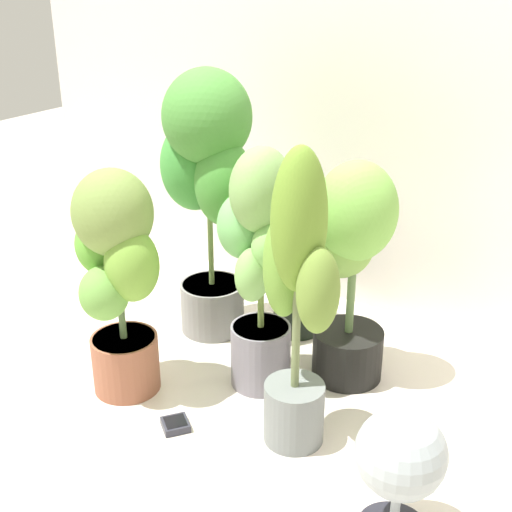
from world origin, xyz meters
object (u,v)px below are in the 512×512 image
(potted_plant_back_left, at_px, (207,172))
(hygrometer_box, at_px, (175,425))
(potted_plant_back_right, at_px, (349,256))
(floor_fan, at_px, (400,460))
(potted_plant_center, at_px, (258,259))
(potted_plant_front_left, at_px, (116,268))
(potted_plant_front_right, at_px, (297,294))
(potted_plant_back_center, at_px, (296,249))

(potted_plant_back_left, bearing_deg, hygrometer_box, -63.92)
(potted_plant_back_right, xyz_separation_m, floor_fan, (0.44, -0.59, -0.21))
(potted_plant_back_left, height_order, potted_plant_back_right, potted_plant_back_left)
(potted_plant_center, bearing_deg, hygrometer_box, -102.23)
(potted_plant_front_left, relative_size, hygrometer_box, 6.81)
(potted_plant_back_left, bearing_deg, potted_plant_front_right, -33.92)
(potted_plant_back_center, xyz_separation_m, floor_fan, (0.73, -0.77, -0.10))
(potted_plant_back_center, distance_m, potted_plant_center, 0.41)
(potted_plant_back_right, relative_size, potted_plant_center, 0.93)
(potted_plant_back_right, height_order, floor_fan, potted_plant_back_right)
(potted_plant_back_center, relative_size, potted_plant_center, 0.80)
(potted_plant_front_left, bearing_deg, floor_fan, -6.43)
(potted_plant_back_right, distance_m, potted_plant_center, 0.30)
(potted_plant_front_left, bearing_deg, potted_plant_back_center, 67.68)
(potted_plant_center, height_order, potted_plant_front_right, potted_plant_front_right)
(potted_plant_back_left, height_order, floor_fan, potted_plant_back_left)
(potted_plant_front_left, height_order, potted_plant_back_center, potted_plant_front_left)
(hygrometer_box, bearing_deg, potted_plant_front_right, -117.04)
(hygrometer_box, bearing_deg, potted_plant_center, -65.05)
(potted_plant_back_left, relative_size, potted_plant_back_right, 1.30)
(hygrometer_box, xyz_separation_m, floor_fan, (0.73, -0.03, 0.23))
(hygrometer_box, bearing_deg, potted_plant_front_left, 21.21)
(potted_plant_back_right, distance_m, floor_fan, 0.76)
(potted_plant_front_right, height_order, floor_fan, potted_plant_front_right)
(potted_plant_back_left, height_order, hygrometer_box, potted_plant_back_left)
(potted_plant_back_center, height_order, potted_plant_front_right, potted_plant_front_right)
(potted_plant_back_right, bearing_deg, hygrometer_box, -117.74)
(potted_plant_center, bearing_deg, potted_plant_back_left, 148.76)
(potted_plant_back_left, distance_m, potted_plant_back_right, 0.60)
(floor_fan, bearing_deg, potted_plant_back_left, -107.63)
(potted_plant_back_left, distance_m, floor_fan, 1.24)
(potted_plant_back_right, height_order, potted_plant_center, potted_plant_center)
(potted_plant_back_left, xyz_separation_m, potted_plant_center, (0.35, -0.21, -0.17))
(hygrometer_box, bearing_deg, potted_plant_back_right, -80.56)
(potted_plant_back_left, height_order, potted_plant_back_center, potted_plant_back_left)
(potted_plant_back_left, height_order, potted_plant_front_right, potted_plant_back_left)
(floor_fan, bearing_deg, hygrometer_box, -79.59)
(potted_plant_back_right, bearing_deg, potted_plant_back_left, 179.45)
(potted_plant_back_center, bearing_deg, potted_plant_back_left, -147.85)
(potted_plant_center, xyz_separation_m, potted_plant_front_right, (0.25, -0.19, 0.03))
(potted_plant_front_right, relative_size, floor_fan, 2.47)
(potted_plant_back_right, xyz_separation_m, hygrometer_box, (-0.29, -0.56, -0.43))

